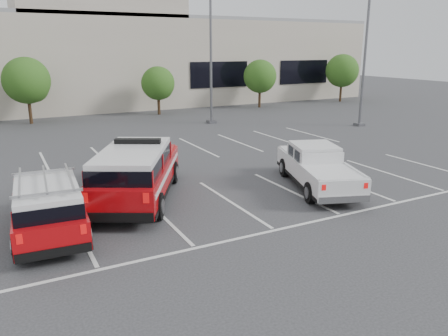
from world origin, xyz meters
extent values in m
plane|color=#2F2F31|center=(0.00, 0.00, 0.00)|extent=(120.00, 120.00, 0.00)
cube|color=silver|center=(0.00, 4.50, 0.01)|extent=(23.00, 15.00, 0.01)
cube|color=beige|center=(0.00, 32.00, 4.00)|extent=(60.00, 15.00, 8.00)
cube|color=gray|center=(0.00, 32.00, 8.15)|extent=(60.00, 15.00, 0.30)
cube|color=beige|center=(2.00, 30.50, 9.00)|extent=(14.00, 12.00, 2.00)
cylinder|color=#3F2B19|center=(-5.00, 22.00, 0.92)|extent=(0.24, 0.24, 1.84)
sphere|color=#204E15|center=(-5.00, 22.00, 3.16)|extent=(3.37, 3.37, 3.37)
sphere|color=#204E15|center=(-4.60, 22.20, 2.65)|extent=(2.24, 2.24, 2.24)
cylinder|color=#3F2B19|center=(5.00, 22.00, 0.76)|extent=(0.24, 0.24, 1.51)
sphere|color=#204E15|center=(5.00, 22.00, 2.60)|extent=(2.77, 2.77, 2.77)
sphere|color=#204E15|center=(5.40, 22.20, 2.18)|extent=(1.85, 1.85, 1.85)
cylinder|color=#3F2B19|center=(15.00, 22.00, 0.84)|extent=(0.24, 0.24, 1.67)
sphere|color=#204E15|center=(15.00, 22.00, 2.88)|extent=(3.07, 3.07, 3.07)
sphere|color=#204E15|center=(15.40, 22.20, 2.42)|extent=(2.05, 2.05, 2.05)
cylinder|color=#3F2B19|center=(25.00, 22.00, 0.92)|extent=(0.24, 0.24, 1.84)
sphere|color=#204E15|center=(25.00, 22.00, 3.16)|extent=(3.37, 3.37, 3.37)
sphere|color=#204E15|center=(25.40, 22.20, 2.65)|extent=(2.24, 2.24, 2.24)
cube|color=#59595E|center=(7.00, 16.00, 0.10)|extent=(0.60, 0.60, 0.20)
cylinder|color=#59595E|center=(7.00, 16.00, 5.00)|extent=(0.18, 0.18, 10.00)
cube|color=#59595E|center=(16.00, 10.00, 0.10)|extent=(0.60, 0.60, 0.20)
cylinder|color=#59595E|center=(16.00, 10.00, 5.00)|extent=(0.18, 0.18, 10.00)
cube|color=#AA080C|center=(-2.89, 1.95, 0.87)|extent=(4.99, 6.63, 0.96)
cube|color=black|center=(-3.16, 1.45, 1.60)|extent=(3.97, 4.93, 0.50)
cube|color=silver|center=(-3.16, 1.45, 1.95)|extent=(3.88, 4.83, 0.18)
cube|color=black|center=(-2.70, 2.31, 2.13)|extent=(1.64, 1.08, 0.17)
cube|color=silver|center=(3.92, -0.02, 0.71)|extent=(3.61, 5.77, 0.79)
cube|color=black|center=(4.09, 0.44, 1.32)|extent=(2.28, 2.40, 0.41)
cube|color=silver|center=(4.09, 0.44, 1.60)|extent=(2.23, 2.35, 0.15)
cube|color=#AA080C|center=(-6.19, 0.17, 0.72)|extent=(2.20, 4.93, 0.79)
cube|color=black|center=(-6.22, -0.30, 1.32)|extent=(1.95, 3.41, 0.42)
cube|color=silver|center=(-6.22, -0.30, 1.60)|extent=(1.91, 3.34, 0.15)
cube|color=#A5A5A8|center=(-6.22, -0.30, 1.87)|extent=(1.99, 3.09, 0.06)
camera|label=1|loc=(-7.20, -13.20, 5.47)|focal=35.00mm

